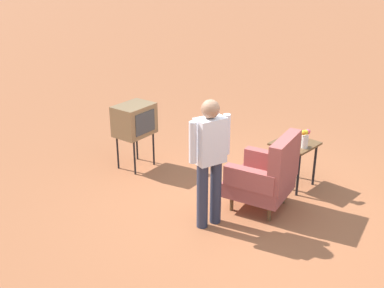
# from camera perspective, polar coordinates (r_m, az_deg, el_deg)

# --- Properties ---
(ground_plane) EXTENTS (60.00, 60.00, 0.00)m
(ground_plane) POSITION_cam_1_polar(r_m,az_deg,el_deg) (6.42, 6.95, -7.95)
(ground_plane) COLOR #A05B38
(armchair) EXTENTS (0.92, 0.93, 1.06)m
(armchair) POSITION_cam_1_polar(r_m,az_deg,el_deg) (6.27, 8.99, -3.69)
(armchair) COLOR brown
(armchair) RESTS_ON ground
(side_table) EXTENTS (0.56, 0.56, 0.67)m
(side_table) POSITION_cam_1_polar(r_m,az_deg,el_deg) (6.94, 12.19, -0.63)
(side_table) COLOR black
(side_table) RESTS_ON ground
(tv_on_stand) EXTENTS (0.65, 0.51, 1.03)m
(tv_on_stand) POSITION_cam_1_polar(r_m,az_deg,el_deg) (7.35, -6.93, 2.84)
(tv_on_stand) COLOR black
(tv_on_stand) RESTS_ON ground
(person_standing) EXTENTS (0.56, 0.30, 1.64)m
(person_standing) POSITION_cam_1_polar(r_m,az_deg,el_deg) (5.66, 2.14, -1.47)
(person_standing) COLOR #2D3347
(person_standing) RESTS_ON ground
(soda_can_blue) EXTENTS (0.07, 0.07, 0.12)m
(soda_can_blue) POSITION_cam_1_polar(r_m,az_deg,el_deg) (7.00, 12.72, 0.99)
(soda_can_blue) COLOR blue
(soda_can_blue) RESTS_ON side_table
(bottle_short_clear) EXTENTS (0.06, 0.06, 0.20)m
(bottle_short_clear) POSITION_cam_1_polar(r_m,az_deg,el_deg) (6.80, 12.52, 0.69)
(bottle_short_clear) COLOR silver
(bottle_short_clear) RESTS_ON side_table
(soda_can_red) EXTENTS (0.07, 0.07, 0.12)m
(soda_can_red) POSITION_cam_1_polar(r_m,az_deg,el_deg) (7.01, 11.82, 1.09)
(soda_can_red) COLOR red
(soda_can_red) RESTS_ON side_table
(flower_vase) EXTENTS (0.15, 0.10, 0.27)m
(flower_vase) POSITION_cam_1_polar(r_m,az_deg,el_deg) (6.70, 13.44, 0.72)
(flower_vase) COLOR silver
(flower_vase) RESTS_ON side_table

